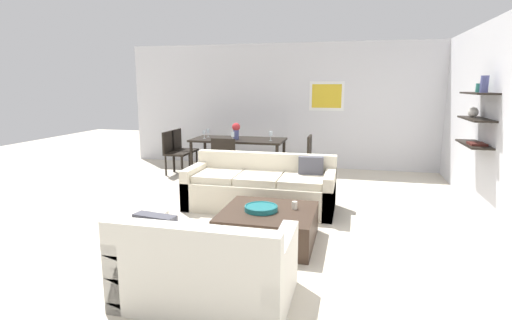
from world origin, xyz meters
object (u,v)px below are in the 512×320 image
(sofa_beige, at_px, (261,189))
(dining_chair_left_far, at_px, (181,147))
(dining_chair_right_near, at_px, (303,155))
(centerpiece_vase, at_px, (236,130))
(dining_chair_left_near, at_px, (173,150))
(coffee_table, at_px, (268,226))
(wine_glass_left_near, at_px, (204,133))
(wine_glass_foot, at_px, (233,135))
(wine_glass_left_far, at_px, (208,131))
(dining_chair_foot, at_px, (225,158))
(candle_jar, at_px, (295,205))
(loveseat_white, at_px, (206,267))
(decorative_bowl, at_px, (261,208))
(dining_table, at_px, (238,142))
(wine_glass_right_near, at_px, (271,134))

(sofa_beige, height_order, dining_chair_left_far, dining_chair_left_far)
(dining_chair_right_near, bearing_deg, centerpiece_vase, 174.23)
(dining_chair_left_near, height_order, centerpiece_vase, centerpiece_vase)
(sofa_beige, xyz_separation_m, dining_chair_right_near, (0.39, 1.78, 0.21))
(coffee_table, distance_m, wine_glass_left_near, 3.76)
(sofa_beige, relative_size, wine_glass_foot, 11.77)
(coffee_table, relative_size, wine_glass_left_far, 6.29)
(wine_glass_foot, bearing_deg, wine_glass_left_near, 158.69)
(dining_chair_left_far, xyz_separation_m, wine_glass_left_near, (0.64, -0.30, 0.36))
(wine_glass_left_near, bearing_deg, dining_chair_left_far, 154.89)
(coffee_table, bearing_deg, centerpiece_vase, 112.94)
(coffee_table, distance_m, dining_chair_foot, 2.74)
(wine_glass_foot, bearing_deg, candle_jar, -59.56)
(wine_glass_left_near, bearing_deg, dining_chair_foot, -47.06)
(loveseat_white, relative_size, dining_chair_left_far, 1.62)
(loveseat_white, relative_size, dining_chair_left_near, 1.62)
(dining_chair_left_near, distance_m, dining_chair_foot, 1.48)
(decorative_bowl, bearing_deg, coffee_table, 19.40)
(decorative_bowl, relative_size, dining_chair_foot, 0.44)
(decorative_bowl, distance_m, wine_glass_foot, 3.17)
(dining_chair_left_far, relative_size, wine_glass_left_far, 5.18)
(candle_jar, bearing_deg, dining_chair_right_near, 95.35)
(dining_chair_left_near, height_order, wine_glass_foot, wine_glass_foot)
(sofa_beige, bearing_deg, dining_table, 115.33)
(loveseat_white, xyz_separation_m, candle_jar, (0.53, 1.51, 0.13))
(coffee_table, distance_m, dining_chair_right_near, 3.04)
(decorative_bowl, bearing_deg, sofa_beige, 103.18)
(decorative_bowl, xyz_separation_m, dining_chair_right_near, (0.09, 3.06, 0.09))
(dining_table, relative_size, dining_chair_left_far, 2.09)
(dining_chair_left_near, distance_m, wine_glass_left_near, 0.75)
(candle_jar, bearing_deg, wine_glass_left_near, 127.37)
(wine_glass_right_near, bearing_deg, dining_chair_left_near, -177.50)
(coffee_table, bearing_deg, wine_glass_left_near, 122.61)
(loveseat_white, bearing_deg, dining_chair_right_near, 86.61)
(decorative_bowl, height_order, dining_chair_left_near, dining_chair_left_near)
(wine_glass_left_near, bearing_deg, sofa_beige, -49.09)
(dining_table, distance_m, dining_chair_left_near, 1.35)
(dining_chair_foot, bearing_deg, dining_chair_left_near, 154.07)
(wine_glass_right_near, bearing_deg, wine_glass_left_near, 180.00)
(coffee_table, xyz_separation_m, dining_chair_left_far, (-2.64, 3.42, 0.31))
(dining_chair_left_near, relative_size, wine_glass_foot, 4.77)
(wine_glass_left_near, bearing_deg, dining_chair_right_near, -2.50)
(dining_chair_left_near, relative_size, dining_chair_left_far, 1.00)
(dining_chair_right_near, bearing_deg, decorative_bowl, -91.77)
(wine_glass_foot, xyz_separation_m, wine_glass_left_far, (-0.68, 0.48, -0.01))
(decorative_bowl, xyz_separation_m, candle_jar, (0.37, 0.16, 0.01))
(dining_chair_left_near, height_order, wine_glass_left_near, wine_glass_left_near)
(loveseat_white, relative_size, wine_glass_left_near, 8.64)
(dining_chair_right_near, xyz_separation_m, wine_glass_left_near, (-2.01, 0.09, 0.36))
(coffee_table, xyz_separation_m, dining_chair_right_near, (0.01, 3.03, 0.31))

